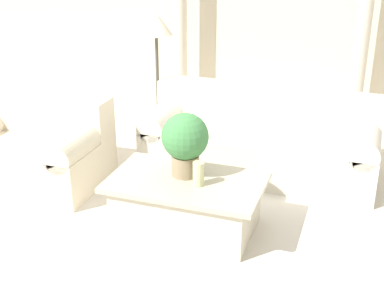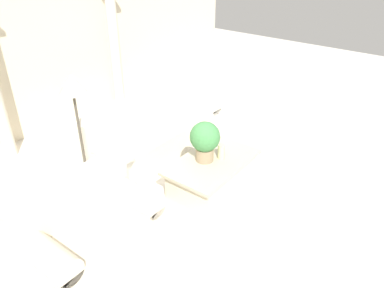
# 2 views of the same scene
# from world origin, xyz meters

# --- Properties ---
(ground_plane) EXTENTS (16.00, 16.00, 0.00)m
(ground_plane) POSITION_xyz_m (0.00, 0.00, 0.00)
(ground_plane) COLOR silver
(sofa_long) EXTENTS (2.32, 0.89, 0.82)m
(sofa_long) POSITION_xyz_m (0.44, 0.99, 0.33)
(sofa_long) COLOR beige
(sofa_long) RESTS_ON ground_plane
(loveseat) EXTENTS (1.38, 0.89, 0.82)m
(loveseat) POSITION_xyz_m (-1.61, 0.05, 0.34)
(loveseat) COLOR beige
(loveseat) RESTS_ON ground_plane
(coffee_table) EXTENTS (1.26, 0.77, 0.45)m
(coffee_table) POSITION_xyz_m (0.11, -0.35, 0.23)
(coffee_table) COLOR beige
(coffee_table) RESTS_ON ground_plane
(potted_plant) EXTENTS (0.39, 0.39, 0.53)m
(potted_plant) POSITION_xyz_m (0.07, -0.26, 0.76)
(potted_plant) COLOR #937F60
(potted_plant) RESTS_ON coffee_table
(pillar_candle) EXTENTS (0.09, 0.09, 0.20)m
(pillar_candle) POSITION_xyz_m (0.23, -0.40, 0.55)
(pillar_candle) COLOR beige
(pillar_candle) RESTS_ON coffee_table
(floor_lamp) EXTENTS (0.34, 0.34, 1.53)m
(floor_lamp) POSITION_xyz_m (-0.76, 1.16, 1.28)
(floor_lamp) COLOR #4C473D
(floor_lamp) RESTS_ON ground_plane
(column_left) EXTENTS (0.26, 0.26, 2.33)m
(column_left) POSITION_xyz_m (-1.04, 2.64, 1.19)
(column_left) COLOR beige
(column_left) RESTS_ON ground_plane
(column_right) EXTENTS (0.26, 0.26, 2.33)m
(column_right) POSITION_xyz_m (1.27, 2.64, 1.19)
(column_right) COLOR beige
(column_right) RESTS_ON ground_plane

